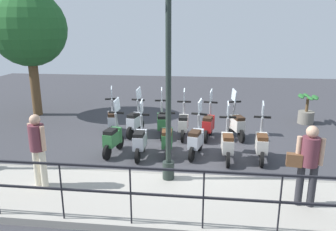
% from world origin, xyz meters
% --- Properties ---
extents(ground_plane, '(28.00, 28.00, 0.00)m').
position_xyz_m(ground_plane, '(0.00, 0.00, 0.00)').
color(ground_plane, '#38383D').
extents(promenade_walkway, '(2.20, 20.00, 0.15)m').
position_xyz_m(promenade_walkway, '(-3.15, 0.00, 0.07)').
color(promenade_walkway, '#A39E93').
rests_on(promenade_walkway, ground_plane).
extents(fence_railing, '(0.04, 16.03, 1.07)m').
position_xyz_m(fence_railing, '(-4.20, 0.00, 0.89)').
color(fence_railing, black).
rests_on(fence_railing, promenade_walkway).
extents(lamp_post_near, '(0.26, 0.90, 4.44)m').
position_xyz_m(lamp_post_near, '(-2.40, 0.18, 2.12)').
color(lamp_post_near, '#232D28').
rests_on(lamp_post_near, promenade_walkway).
extents(pedestrian_with_bag, '(0.37, 0.66, 1.59)m').
position_xyz_m(pedestrian_with_bag, '(-3.22, -2.51, 1.08)').
color(pedestrian_with_bag, '#28282D').
rests_on(pedestrian_with_bag, promenade_walkway).
extents(pedestrian_distant, '(0.43, 0.45, 1.59)m').
position_xyz_m(pedestrian_distant, '(-3.07, 2.84, 1.08)').
color(pedestrian_distant, beige).
rests_on(pedestrian_distant, promenade_walkway).
extents(tree_large, '(2.85, 2.85, 4.80)m').
position_xyz_m(tree_large, '(2.96, 6.12, 3.35)').
color(tree_large, brown).
rests_on(tree_large, ground_plane).
extents(potted_palm, '(1.06, 0.66, 1.05)m').
position_xyz_m(potted_palm, '(2.98, -4.26, 0.45)').
color(potted_palm, slate).
rests_on(potted_palm, ground_plane).
extents(scooter_near_0, '(1.23, 0.44, 1.54)m').
position_xyz_m(scooter_near_0, '(-0.76, -2.09, 0.48)').
color(scooter_near_0, black).
rests_on(scooter_near_0, ground_plane).
extents(scooter_near_1, '(1.23, 0.44, 1.54)m').
position_xyz_m(scooter_near_1, '(-0.88, -1.20, 0.48)').
color(scooter_near_1, black).
rests_on(scooter_near_1, ground_plane).
extents(scooter_near_2, '(1.22, 0.51, 1.54)m').
position_xyz_m(scooter_near_2, '(-0.64, -0.37, 0.48)').
color(scooter_near_2, black).
rests_on(scooter_near_2, ground_plane).
extents(scooter_near_3, '(1.23, 0.44, 1.54)m').
position_xyz_m(scooter_near_3, '(-0.65, 0.42, 0.48)').
color(scooter_near_3, black).
rests_on(scooter_near_3, ground_plane).
extents(scooter_near_4, '(1.23, 0.44, 1.54)m').
position_xyz_m(scooter_near_4, '(-0.90, 1.13, 0.48)').
color(scooter_near_4, black).
rests_on(scooter_near_4, ground_plane).
extents(scooter_near_5, '(1.23, 0.47, 1.54)m').
position_xyz_m(scooter_near_5, '(-0.77, 1.92, 0.48)').
color(scooter_near_5, black).
rests_on(scooter_near_5, ground_plane).
extents(scooter_far_0, '(1.20, 0.55, 1.54)m').
position_xyz_m(scooter_far_0, '(0.99, -1.59, 0.48)').
color(scooter_far_0, black).
rests_on(scooter_far_0, ground_plane).
extents(scooter_far_1, '(1.23, 0.47, 1.54)m').
position_xyz_m(scooter_far_1, '(0.84, -0.71, 0.48)').
color(scooter_far_1, black).
rests_on(scooter_far_1, ground_plane).
extents(scooter_far_2, '(1.23, 0.44, 1.54)m').
position_xyz_m(scooter_far_2, '(0.81, 0.08, 0.48)').
color(scooter_far_2, black).
rests_on(scooter_far_2, ground_plane).
extents(scooter_far_3, '(1.23, 0.45, 1.54)m').
position_xyz_m(scooter_far_3, '(0.90, 0.79, 0.48)').
color(scooter_far_3, black).
rests_on(scooter_far_3, ground_plane).
extents(scooter_far_4, '(1.22, 0.50, 1.54)m').
position_xyz_m(scooter_far_4, '(0.90, 1.66, 0.48)').
color(scooter_far_4, black).
rests_on(scooter_far_4, ground_plane).
extents(scooter_far_5, '(1.21, 0.52, 1.54)m').
position_xyz_m(scooter_far_5, '(0.94, 2.43, 0.48)').
color(scooter_far_5, black).
rests_on(scooter_far_5, ground_plane).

